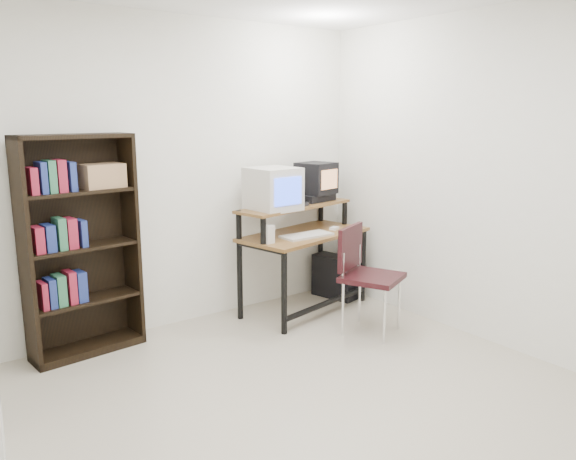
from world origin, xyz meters
TOP-DOWN VIEW (x-y plane):
  - floor at (0.00, 0.00)m, footprint 4.00×4.00m
  - back_wall at (0.00, 2.00)m, footprint 4.00×0.01m
  - right_wall at (2.00, 0.00)m, footprint 0.01×4.00m
  - computer_desk at (1.25, 1.62)m, footprint 1.32×0.85m
  - crt_monitor at (0.94, 1.66)m, footprint 0.43×0.44m
  - vcr at (1.52, 1.80)m, footprint 0.40×0.32m
  - crt_tv at (1.55, 1.80)m, footprint 0.38×0.37m
  - cd_spindle at (1.26, 1.64)m, footprint 0.15×0.15m
  - keyboard at (1.17, 1.46)m, footprint 0.47×0.21m
  - mousepad at (1.57, 1.55)m, footprint 0.23×0.19m
  - mouse at (1.57, 1.55)m, footprint 0.12×0.10m
  - desk_speaker at (0.75, 1.45)m, footprint 0.09×0.08m
  - pc_tower at (1.73, 1.71)m, footprint 0.30×0.48m
  - school_chair at (1.32, 0.89)m, footprint 0.59×0.59m
  - bookshelf at (-0.69, 1.85)m, footprint 0.86×0.36m
  - wall_outlet at (1.99, 1.15)m, footprint 0.02×0.08m

SIDE VIEW (x-z plane):
  - floor at x=0.00m, z-range -0.01..0.00m
  - pc_tower at x=1.73m, z-range 0.00..0.42m
  - wall_outlet at x=1.99m, z-range 0.24..0.36m
  - school_chair at x=1.32m, z-range 0.11..1.00m
  - computer_desk at x=1.25m, z-range 0.20..1.18m
  - mousepad at x=1.57m, z-range 0.72..0.73m
  - keyboard at x=1.17m, z-range 0.72..0.75m
  - mouse at x=1.57m, z-range 0.73..0.76m
  - desk_speaker at x=0.75m, z-range 0.72..0.89m
  - bookshelf at x=-0.69m, z-range 0.03..1.69m
  - cd_spindle at x=1.26m, z-range 0.97..1.02m
  - vcr at x=1.52m, z-range 0.97..1.05m
  - crt_monitor at x=0.94m, z-range 0.97..1.34m
  - crt_tv at x=1.55m, z-range 1.05..1.35m
  - back_wall at x=0.00m, z-range 0.00..2.60m
  - right_wall at x=2.00m, z-range 0.00..2.60m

